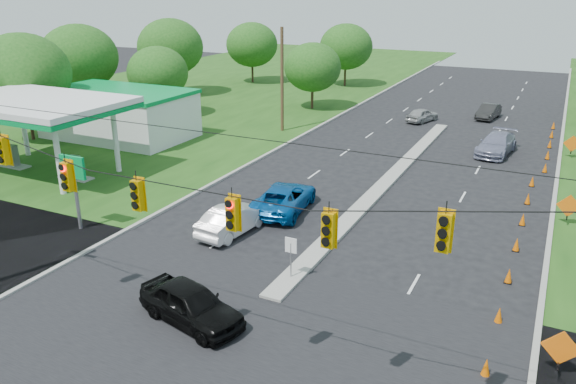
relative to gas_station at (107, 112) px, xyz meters
The scene contains 38 objects.
ground 31.23m from the gas_station, 40.57° to the right, with size 160.00×160.00×0.00m, color black.
grass_left 6.87m from the gas_station, behind, with size 40.00×160.00×0.06m, color #1E4714.
cross_street 31.23m from the gas_station, 40.57° to the right, with size 160.00×14.00×0.02m, color black.
curb_left 16.89m from the gas_station, 35.78° to the left, with size 0.25×110.00×0.16m, color gray.
curb_right 35.22m from the gas_station, 16.13° to the left, with size 0.25×110.00×0.16m, color gray.
median 23.79m from the gas_station, ahead, with size 1.00×34.00×0.18m, color gray.
median_sign 27.62m from the gas_station, 31.07° to the right, with size 0.55×0.06×2.05m.
signal_span 31.83m from the gas_station, 42.00° to the right, with size 25.60×0.32×9.00m.
utility_pole_far_left 14.93m from the gas_station, 41.21° to the left, with size 0.28×0.28×9.00m, color #422D1C.
gas_station is the anchor object (origin of this frame).
cone_0 36.69m from the gas_station, 28.09° to the right, with size 0.32×0.32×0.70m, color #DE5D03.
cone_1 35.18m from the gas_station, 23.04° to the right, with size 0.32×0.32×0.70m, color #DE5D03.
cone_2 33.97m from the gas_station, 17.59° to the right, with size 0.32×0.32×0.70m, color #DE5D03.
cone_3 33.08m from the gas_station, 11.79° to the right, with size 0.32×0.32×0.70m, color #DE5D03.
cone_4 32.55m from the gas_station, ahead, with size 0.32×0.32×0.70m, color #DE5D03.
cone_5 32.39m from the gas_station, ahead, with size 0.32×0.32×0.70m, color #DE5D03.
cone_6 32.61m from the gas_station, ahead, with size 0.32×0.32×0.70m, color #DE5D03.
cone_7 33.78m from the gas_station, 12.43° to the left, with size 0.32×0.32×0.70m, color #DE5D03.
cone_8 34.70m from the gas_station, 18.10° to the left, with size 0.32×0.32×0.70m, color #DE5D03.
cone_9 35.94m from the gas_station, 23.42° to the left, with size 0.32×0.32×0.70m, color #DE5D03.
cone_10 37.46m from the gas_station, 28.35° to the left, with size 0.32×0.32×0.70m, color #DE5D03.
cone_11 39.24m from the gas_station, 32.86° to the left, with size 0.32×0.32×0.70m, color #DE5D03.
work_sign_0 38.11m from the gas_station, 25.25° to the right, with size 1.27×0.58×1.37m.
work_sign_1 34.54m from the gas_station, ahead, with size 1.27×0.58×1.37m.
work_sign_2 36.42m from the gas_station, 18.85° to the left, with size 1.27×0.58×1.37m.
tree_1 7.38m from the gas_station, 160.57° to the right, with size 7.56×7.56×8.82m.
tree_2 10.19m from the gas_station, 103.60° to the left, with size 5.88×5.88×6.86m.
tree_3 21.66m from the gas_station, 112.93° to the left, with size 7.56×7.56×8.82m.
tree_4 32.14m from the gas_station, 97.82° to the left, with size 6.72×6.72×7.84m.
tree_5 22.05m from the gas_station, 63.99° to the left, with size 5.88×5.88×6.86m.
tree_6 35.67m from the gas_station, 77.60° to the left, with size 6.72×6.72×7.84m.
tree_14 13.29m from the gas_station, 143.18° to the left, with size 7.56×7.56×8.82m.
black_sedan 28.78m from the gas_station, 41.14° to the right, with size 1.87×4.66×1.59m, color black.
white_sedan 21.78m from the gas_station, 30.53° to the right, with size 1.59×4.57×1.51m, color white.
blue_pickup 21.01m from the gas_station, 19.65° to the right, with size 2.60×5.64×1.57m, color #064E99.
silver_car_far 31.12m from the gas_station, 19.82° to the left, with size 2.23×5.47×1.59m, color gray.
silver_car_oncoming 28.68m from the gas_station, 41.35° to the left, with size 1.57×3.90×1.33m, color #969696.
dark_car_receding 35.57m from the gas_station, 40.55° to the left, with size 1.49×4.28×1.41m, color black.
Camera 1 is at (9.57, -13.79, 12.29)m, focal length 35.00 mm.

